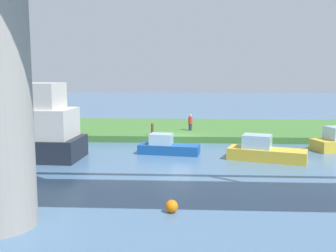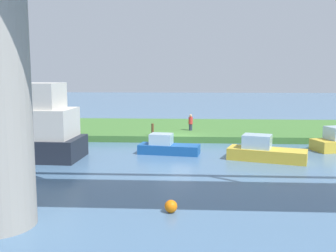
% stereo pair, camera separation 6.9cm
% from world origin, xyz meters
% --- Properties ---
extents(ground_plane, '(160.00, 160.00, 0.00)m').
position_xyz_m(ground_plane, '(0.00, 0.00, 0.00)').
color(ground_plane, '#4C7093').
extents(grassy_bank, '(80.00, 12.00, 0.50)m').
position_xyz_m(grassy_bank, '(0.00, -6.00, 0.25)').
color(grassy_bank, '#427533').
rests_on(grassy_bank, ground).
extents(person_on_bank, '(0.44, 0.44, 1.39)m').
position_xyz_m(person_on_bank, '(-1.15, -3.44, 1.20)').
color(person_on_bank, '#2D334C').
rests_on(person_on_bank, grassy_bank).
extents(mooring_post, '(0.20, 0.20, 0.95)m').
position_xyz_m(mooring_post, '(1.83, -0.42, 0.98)').
color(mooring_post, brown).
rests_on(mooring_post, grassy_bank).
extents(houseboat_blue, '(10.36, 3.79, 5.23)m').
position_xyz_m(houseboat_blue, '(10.48, 6.04, 1.94)').
color(houseboat_blue, '#1E232D').
rests_on(houseboat_blue, ground).
extents(motorboat_red, '(5.01, 3.07, 1.57)m').
position_xyz_m(motorboat_red, '(-5.75, 5.74, 0.56)').
color(motorboat_red, gold).
rests_on(motorboat_red, ground).
extents(motorboat_white, '(4.22, 2.04, 1.35)m').
position_xyz_m(motorboat_white, '(0.41, 4.10, 0.48)').
color(motorboat_white, '#195199').
rests_on(motorboat_white, ground).
extents(marker_buoy, '(0.50, 0.50, 0.50)m').
position_xyz_m(marker_buoy, '(-0.42, 15.32, 0.25)').
color(marker_buoy, orange).
rests_on(marker_buoy, ground).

